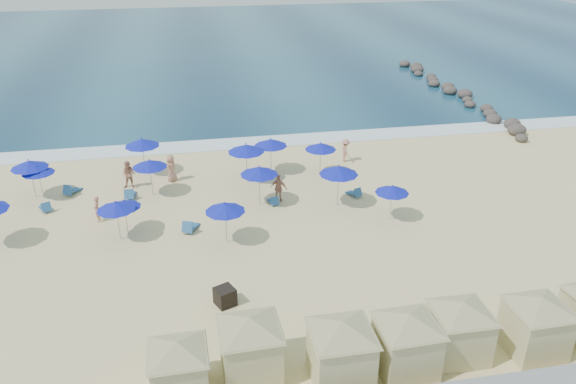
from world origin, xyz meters
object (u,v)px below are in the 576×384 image
(cabana_3, at_px, (407,335))
(beachgoer_2, at_px, (279,188))
(trash_bin, at_px, (225,296))
(umbrella_5, at_px, (149,164))
(umbrella_4, at_px, (142,142))
(beachgoer_1, at_px, (129,175))
(umbrella_11, at_px, (392,189))
(rock_jetty, at_px, (455,92))
(beachgoer_0, at_px, (97,209))
(beachgoer_4, at_px, (171,168))
(cabana_1, at_px, (250,339))
(umbrella_2, at_px, (38,170))
(cabana_0, at_px, (178,362))
(umbrella_6, at_px, (225,207))
(cabana_5, at_px, (538,317))
(beachgoer_3, at_px, (346,151))
(umbrella_10, at_px, (339,170))
(umbrella_7, at_px, (246,148))
(cabana_4, at_px, (460,322))
(umbrella_9, at_px, (271,142))
(umbrella_13, at_px, (321,146))
(umbrella_3, at_px, (124,204))
(umbrella_12, at_px, (116,206))
(umbrella_8, at_px, (259,171))
(umbrella_0, at_px, (29,164))

(cabana_3, xyz_separation_m, beachgoer_2, (-2.29, 15.06, -0.75))
(trash_bin, height_order, umbrella_5, umbrella_5)
(cabana_3, bearing_deg, umbrella_4, 116.81)
(beachgoer_2, bearing_deg, umbrella_5, 9.43)
(beachgoer_1, bearing_deg, umbrella_11, -15.49)
(rock_jetty, xyz_separation_m, beachgoer_2, (-21.08, -19.76, 0.53))
(beachgoer_0, height_order, beachgoer_4, beachgoer_4)
(rock_jetty, bearing_deg, beachgoer_0, -147.31)
(cabana_1, xyz_separation_m, umbrella_2, (-10.83, 17.32, 0.26))
(cabana_0, xyz_separation_m, umbrella_6, (2.55, 10.47, 0.58))
(cabana_5, xyz_separation_m, beachgoer_0, (-18.30, 14.41, -0.84))
(umbrella_2, distance_m, beachgoer_3, 20.28)
(umbrella_5, bearing_deg, umbrella_6, -58.72)
(beachgoer_1, bearing_deg, trash_bin, -59.54)
(umbrella_2, bearing_deg, beachgoer_0, -44.56)
(beachgoer_4, bearing_deg, beachgoer_3, 131.19)
(umbrella_10, bearing_deg, umbrella_7, 137.90)
(umbrella_6, distance_m, umbrella_10, 7.66)
(cabana_3, bearing_deg, umbrella_5, 119.70)
(cabana_0, relative_size, cabana_1, 0.91)
(cabana_4, distance_m, umbrella_10, 13.56)
(umbrella_9, bearing_deg, trash_bin, -107.02)
(umbrella_10, bearing_deg, cabana_3, -94.58)
(umbrella_6, bearing_deg, umbrella_5, 121.28)
(umbrella_13, bearing_deg, umbrella_10, -90.37)
(cabana_3, relative_size, umbrella_3, 2.22)
(umbrella_12, bearing_deg, cabana_4, -40.31)
(umbrella_9, bearing_deg, umbrella_12, -142.06)
(cabana_1, relative_size, beachgoer_2, 2.61)
(cabana_0, height_order, cabana_5, cabana_5)
(umbrella_3, relative_size, umbrella_8, 0.80)
(umbrella_5, bearing_deg, beachgoer_0, -134.85)
(rock_jetty, relative_size, umbrella_9, 10.43)
(cabana_5, bearing_deg, umbrella_12, 144.51)
(umbrella_13, bearing_deg, cabana_3, -93.52)
(cabana_0, distance_m, cabana_5, 13.82)
(beachgoer_3, bearing_deg, cabana_1, 152.17)
(cabana_4, height_order, beachgoer_1, cabana_4)
(umbrella_0, distance_m, umbrella_2, 0.69)
(umbrella_7, relative_size, beachgoer_2, 1.52)
(cabana_1, distance_m, beachgoer_0, 15.42)
(umbrella_12, xyz_separation_m, beachgoer_3, (14.99, 8.37, -1.19))
(cabana_3, distance_m, umbrella_3, 16.98)
(cabana_0, bearing_deg, umbrella_0, 115.60)
(cabana_3, relative_size, umbrella_5, 1.86)
(umbrella_0, bearing_deg, cabana_5, -39.24)
(beachgoer_1, bearing_deg, umbrella_4, 77.90)
(cabana_0, distance_m, umbrella_0, 20.22)
(beachgoer_4, bearing_deg, cabana_5, 72.22)
(umbrella_12, bearing_deg, cabana_0, -75.39)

